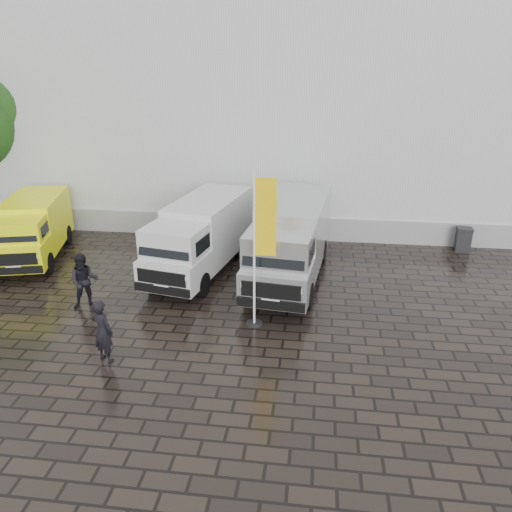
{
  "coord_description": "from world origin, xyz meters",
  "views": [
    {
      "loc": [
        2.18,
        -12.83,
        7.65
      ],
      "look_at": [
        0.28,
        2.2,
        1.47
      ],
      "focal_mm": 35.0,
      "sensor_mm": 36.0,
      "label": 1
    }
  ],
  "objects_px": {
    "van_white": "(200,238)",
    "van_silver": "(290,244)",
    "wheelie_bin": "(463,239)",
    "person_tent": "(84,281)",
    "van_yellow": "(33,231)",
    "flagpole": "(260,244)",
    "person_front": "(103,331)"
  },
  "relations": [
    {
      "from": "van_white",
      "to": "van_silver",
      "type": "xyz_separation_m",
      "value": [
        3.34,
        -0.39,
        0.09
      ]
    },
    {
      "from": "van_yellow",
      "to": "van_silver",
      "type": "xyz_separation_m",
      "value": [
        10.17,
        -0.77,
        0.22
      ]
    },
    {
      "from": "flagpole",
      "to": "person_tent",
      "type": "bearing_deg",
      "value": 175.95
    },
    {
      "from": "van_white",
      "to": "van_silver",
      "type": "relative_size",
      "value": 0.94
    },
    {
      "from": "van_silver",
      "to": "flagpole",
      "type": "bearing_deg",
      "value": -94.94
    },
    {
      "from": "van_white",
      "to": "person_front",
      "type": "xyz_separation_m",
      "value": [
        -1.21,
        -6.13,
        -0.41
      ]
    },
    {
      "from": "person_front",
      "to": "van_yellow",
      "type": "bearing_deg",
      "value": -24.96
    },
    {
      "from": "van_silver",
      "to": "person_front",
      "type": "bearing_deg",
      "value": -122.01
    },
    {
      "from": "person_front",
      "to": "van_white",
      "type": "bearing_deg",
      "value": -76.97
    },
    {
      "from": "van_silver",
      "to": "wheelie_bin",
      "type": "height_order",
      "value": "van_silver"
    },
    {
      "from": "van_white",
      "to": "wheelie_bin",
      "type": "xyz_separation_m",
      "value": [
        10.29,
        3.36,
        -0.8
      ]
    },
    {
      "from": "van_yellow",
      "to": "person_front",
      "type": "height_order",
      "value": "van_yellow"
    },
    {
      "from": "van_white",
      "to": "wheelie_bin",
      "type": "distance_m",
      "value": 10.85
    },
    {
      "from": "flagpole",
      "to": "person_front",
      "type": "bearing_deg",
      "value": -148.11
    },
    {
      "from": "van_yellow",
      "to": "van_white",
      "type": "bearing_deg",
      "value": -17.57
    },
    {
      "from": "van_silver",
      "to": "person_tent",
      "type": "distance_m",
      "value": 7.0
    },
    {
      "from": "flagpole",
      "to": "person_front",
      "type": "distance_m",
      "value": 4.88
    },
    {
      "from": "van_yellow",
      "to": "wheelie_bin",
      "type": "distance_m",
      "value": 17.39
    },
    {
      "from": "van_yellow",
      "to": "person_front",
      "type": "bearing_deg",
      "value": -63.55
    },
    {
      "from": "van_silver",
      "to": "person_front",
      "type": "relative_size",
      "value": 3.6
    },
    {
      "from": "flagpole",
      "to": "wheelie_bin",
      "type": "bearing_deg",
      "value": 42.86
    },
    {
      "from": "van_silver",
      "to": "flagpole",
      "type": "distance_m",
      "value": 3.6
    },
    {
      "from": "van_white",
      "to": "person_front",
      "type": "relative_size",
      "value": 3.37
    },
    {
      "from": "person_front",
      "to": "person_tent",
      "type": "relative_size",
      "value": 0.97
    },
    {
      "from": "van_yellow",
      "to": "van_white",
      "type": "xyz_separation_m",
      "value": [
        6.83,
        -0.38,
        0.14
      ]
    },
    {
      "from": "flagpole",
      "to": "wheelie_bin",
      "type": "relative_size",
      "value": 4.67
    },
    {
      "from": "van_silver",
      "to": "person_tent",
      "type": "xyz_separation_m",
      "value": [
        -6.35,
        -2.92,
        -0.48
      ]
    },
    {
      "from": "van_yellow",
      "to": "wheelie_bin",
      "type": "xyz_separation_m",
      "value": [
        17.12,
        2.98,
        -0.66
      ]
    },
    {
      "from": "person_tent",
      "to": "wheelie_bin",
      "type": "bearing_deg",
      "value": 4.12
    },
    {
      "from": "wheelie_bin",
      "to": "person_tent",
      "type": "distance_m",
      "value": 14.88
    },
    {
      "from": "van_silver",
      "to": "van_white",
      "type": "bearing_deg",
      "value": 179.69
    },
    {
      "from": "van_yellow",
      "to": "flagpole",
      "type": "relative_size",
      "value": 1.07
    }
  ]
}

